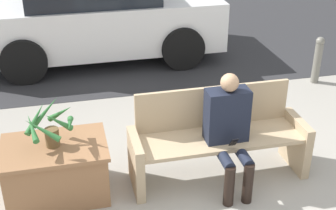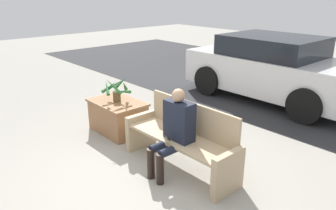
{
  "view_description": "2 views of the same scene",
  "coord_description": "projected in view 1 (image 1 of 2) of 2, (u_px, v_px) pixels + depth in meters",
  "views": [
    {
      "loc": [
        -1.28,
        -3.35,
        3.01
      ],
      "look_at": [
        -0.35,
        0.59,
        0.91
      ],
      "focal_mm": 50.0,
      "sensor_mm": 36.0,
      "label": 1
    },
    {
      "loc": [
        3.23,
        -2.37,
        2.46
      ],
      "look_at": [
        -0.3,
        0.8,
        0.78
      ],
      "focal_mm": 35.0,
      "sensor_mm": 36.0,
      "label": 2
    }
  ],
  "objects": [
    {
      "name": "road_surface",
      "position": [
        127.0,
        30.0,
        9.46
      ],
      "size": [
        20.0,
        6.0,
        0.01
      ],
      "primitive_type": "cube",
      "color": "#2D2D30",
      "rests_on": "ground_plane"
    },
    {
      "name": "bench",
      "position": [
        218.0,
        137.0,
        4.91
      ],
      "size": [
        1.86,
        0.56,
        0.94
      ],
      "color": "tan",
      "rests_on": "ground_plane"
    },
    {
      "name": "person_seated",
      "position": [
        229.0,
        126.0,
        4.65
      ],
      "size": [
        0.43,
        0.6,
        1.22
      ],
      "color": "black",
      "rests_on": "ground_plane"
    },
    {
      "name": "planter_box",
      "position": [
        56.0,
        169.0,
        4.64
      ],
      "size": [
        1.03,
        0.71,
        0.58
      ],
      "color": "#936642",
      "rests_on": "ground_plane"
    },
    {
      "name": "potted_plant",
      "position": [
        50.0,
        125.0,
        4.42
      ],
      "size": [
        0.49,
        0.5,
        0.46
      ],
      "color": "brown",
      "rests_on": "planter_box"
    },
    {
      "name": "parked_car",
      "position": [
        97.0,
        15.0,
        7.87
      ],
      "size": [
        3.99,
        1.98,
        1.47
      ],
      "color": "silver",
      "rests_on": "ground_plane"
    },
    {
      "name": "bollard_post",
      "position": [
        318.0,
        59.0,
        7.05
      ],
      "size": [
        0.13,
        0.13,
        0.73
      ],
      "color": "slate",
      "rests_on": "ground_plane"
    }
  ]
}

